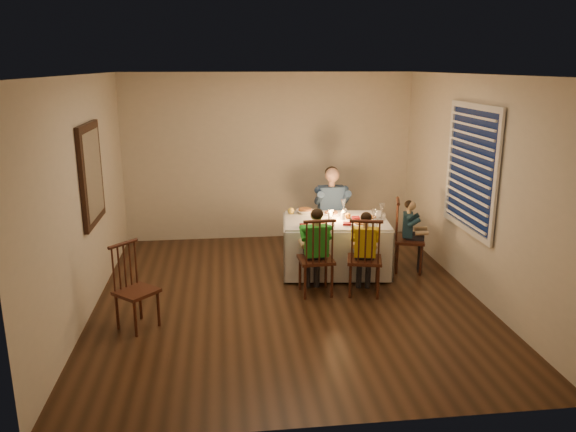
{
  "coord_description": "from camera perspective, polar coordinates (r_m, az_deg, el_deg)",
  "views": [
    {
      "loc": [
        -0.74,
        -6.2,
        2.7
      ],
      "look_at": [
        0.02,
        0.15,
        0.97
      ],
      "focal_mm": 35.0,
      "sensor_mm": 36.0,
      "label": 1
    }
  ],
  "objects": [
    {
      "name": "chair_extra",
      "position": [
        6.29,
        -14.88,
        -10.87
      ],
      "size": [
        0.52,
        0.52,
        0.92
      ],
      "primitive_type": null,
      "rotation": [
        0.0,
        0.0,
        0.83
      ],
      "color": "black",
      "rests_on": "ground"
    },
    {
      "name": "candle_right",
      "position": [
        7.44,
        5.6,
        0.01
      ],
      "size": [
        0.06,
        0.06,
        0.1
      ],
      "primitive_type": "cylinder",
      "color": "white",
      "rests_on": "dining_table"
    },
    {
      "name": "wall_right",
      "position": [
        7.03,
        18.55,
        2.81
      ],
      "size": [
        0.02,
        5.0,
        2.6
      ],
      "primitive_type": "cube",
      "color": "beige",
      "rests_on": "ground"
    },
    {
      "name": "adult",
      "position": [
        8.34,
        4.35,
        -3.84
      ],
      "size": [
        0.49,
        0.45,
        1.3
      ],
      "primitive_type": null,
      "rotation": [
        0.0,
        0.0,
        0.02
      ],
      "color": "navy",
      "rests_on": "ground"
    },
    {
      "name": "chair_end",
      "position": [
        7.84,
        12.03,
        -5.41
      ],
      "size": [
        0.48,
        0.5,
        0.98
      ],
      "primitive_type": null,
      "rotation": [
        0.0,
        0.0,
        1.29
      ],
      "color": "black",
      "rests_on": "ground"
    },
    {
      "name": "child_teal",
      "position": [
        7.84,
        12.03,
        -5.41
      ],
      "size": [
        0.35,
        0.37,
        0.98
      ],
      "primitive_type": null,
      "rotation": [
        0.0,
        0.0,
        1.29
      ],
      "color": "#1B3745",
      "rests_on": "ground"
    },
    {
      "name": "wall_mirror",
      "position": [
        6.77,
        -19.35,
        4.03
      ],
      "size": [
        0.06,
        0.95,
        1.15
      ],
      "color": "black",
      "rests_on": "wall_left"
    },
    {
      "name": "setting_yellow",
      "position": [
        7.24,
        7.42,
        -0.81
      ],
      "size": [
        0.29,
        0.29,
        0.02
      ],
      "primitive_type": "cylinder",
      "rotation": [
        0.0,
        0.0,
        -0.11
      ],
      "color": "white",
      "rests_on": "dining_table"
    },
    {
      "name": "setting_green",
      "position": [
        7.12,
        3.11,
        -0.97
      ],
      "size": [
        0.29,
        0.29,
        0.02
      ],
      "primitive_type": "cylinder",
      "rotation": [
        0.0,
        0.0,
        -0.11
      ],
      "color": "white",
      "rests_on": "dining_table"
    },
    {
      "name": "setting_teal",
      "position": [
        7.53,
        8.25,
        -0.21
      ],
      "size": [
        0.29,
        0.29,
        0.02
      ],
      "primitive_type": "cylinder",
      "rotation": [
        0.0,
        0.0,
        -0.11
      ],
      "color": "white",
      "rests_on": "dining_table"
    },
    {
      "name": "chair_near_right",
      "position": [
        6.99,
        7.65,
        -7.79
      ],
      "size": [
        0.48,
        0.47,
        0.98
      ],
      "primitive_type": null,
      "rotation": [
        0.0,
        0.0,
        2.91
      ],
      "color": "black",
      "rests_on": "ground"
    },
    {
      "name": "wall_left",
      "position": [
        6.53,
        -20.02,
        1.79
      ],
      "size": [
        0.02,
        5.0,
        2.6
      ],
      "primitive_type": "cube",
      "color": "beige",
      "rests_on": "ground"
    },
    {
      "name": "child_green",
      "position": [
        6.94,
        2.81,
        -7.84
      ],
      "size": [
        0.38,
        0.35,
        1.08
      ],
      "primitive_type": null,
      "rotation": [
        0.0,
        0.0,
        3.2
      ],
      "color": "green",
      "rests_on": "ground"
    },
    {
      "name": "dining_table",
      "position": [
        7.5,
        4.86,
        -1.89
      ],
      "size": [
        1.49,
        1.15,
        0.69
      ],
      "rotation": [
        0.0,
        0.0,
        -0.11
      ],
      "color": "white",
      "rests_on": "ground"
    },
    {
      "name": "window_blinds",
      "position": [
        7.06,
        18.02,
        4.57
      ],
      "size": [
        0.07,
        1.34,
        1.54
      ],
      "color": "black",
      "rests_on": "wall_right"
    },
    {
      "name": "ceiling",
      "position": [
        6.25,
        -0.01,
        14.17
      ],
      "size": [
        5.0,
        5.0,
        0.0
      ],
      "primitive_type": "plane",
      "color": "white",
      "rests_on": "wall_back"
    },
    {
      "name": "serving_bowl",
      "position": [
        7.71,
        1.74,
        0.45
      ],
      "size": [
        0.26,
        0.26,
        0.06
      ],
      "primitive_type": "imported",
      "rotation": [
        0.0,
        0.0,
        0.16
      ],
      "color": "white",
      "rests_on": "dining_table"
    },
    {
      "name": "orange_fruit",
      "position": [
        7.5,
        6.09,
        0.03
      ],
      "size": [
        0.08,
        0.08,
        0.08
      ],
      "primitive_type": "sphere",
      "color": "orange",
      "rests_on": "dining_table"
    },
    {
      "name": "candle_left",
      "position": [
        7.43,
        4.26,
        0.0
      ],
      "size": [
        0.06,
        0.06,
        0.1
      ],
      "primitive_type": "cylinder",
      "color": "white",
      "rests_on": "dining_table"
    },
    {
      "name": "child_yellow",
      "position": [
        6.99,
        7.65,
        -7.79
      ],
      "size": [
        0.4,
        0.38,
        1.04
      ],
      "primitive_type": null,
      "rotation": [
        0.0,
        0.0,
        2.91
      ],
      "color": "gold",
      "rests_on": "ground"
    },
    {
      "name": "chair_near_left",
      "position": [
        6.94,
        2.81,
        -7.84
      ],
      "size": [
        0.42,
        0.41,
        0.98
      ],
      "primitive_type": null,
      "rotation": [
        0.0,
        0.0,
        3.2
      ],
      "color": "black",
      "rests_on": "ground"
    },
    {
      "name": "wall_back",
      "position": [
        8.84,
        -1.95,
        5.99
      ],
      "size": [
        4.5,
        0.02,
        2.6
      ],
      "primitive_type": "cube",
      "color": "beige",
      "rests_on": "ground"
    },
    {
      "name": "chair_adult",
      "position": [
        8.34,
        4.35,
        -3.84
      ],
      "size": [
        0.41,
        0.39,
        0.98
      ],
      "primitive_type": null,
      "rotation": [
        0.0,
        0.0,
        0.02
      ],
      "color": "black",
      "rests_on": "ground"
    },
    {
      "name": "ground",
      "position": [
        6.81,
        -0.01,
        -8.29
      ],
      "size": [
        5.0,
        5.0,
        0.0
      ],
      "primitive_type": "plane",
      "color": "black",
      "rests_on": "ground"
    },
    {
      "name": "squash",
      "position": [
        7.68,
        0.31,
        0.52
      ],
      "size": [
        0.09,
        0.09,
        0.09
      ],
      "primitive_type": "sphere",
      "color": "yellow",
      "rests_on": "dining_table"
    },
    {
      "name": "setting_adult",
      "position": [
        7.7,
        4.42,
        0.24
      ],
      "size": [
        0.29,
        0.29,
        0.02
      ],
      "primitive_type": "cylinder",
      "rotation": [
        0.0,
        0.0,
        -0.11
      ],
      "color": "white",
      "rests_on": "dining_table"
    }
  ]
}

